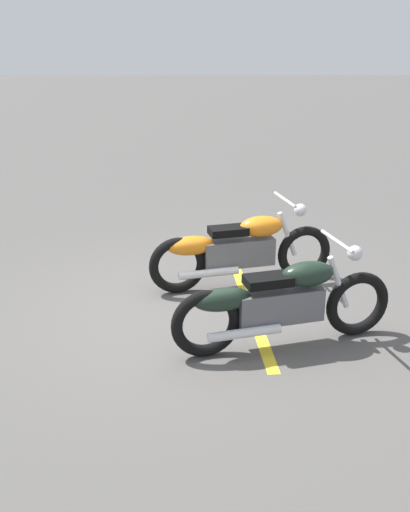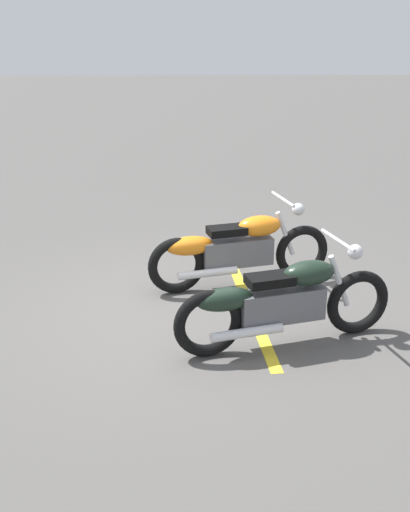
# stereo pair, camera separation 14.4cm
# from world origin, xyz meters

# --- Properties ---
(ground_plane) EXTENTS (60.00, 60.00, 0.00)m
(ground_plane) POSITION_xyz_m (0.00, 0.00, 0.00)
(ground_plane) COLOR #514F4C
(motorcycle_bright_foreground) EXTENTS (2.19, 0.81, 1.04)m
(motorcycle_bright_foreground) POSITION_xyz_m (-0.47, -0.71, 0.46)
(motorcycle_bright_foreground) COLOR black
(motorcycle_bright_foreground) RESTS_ON ground
(motorcycle_dark_foreground) EXTENTS (2.18, 0.83, 1.04)m
(motorcycle_dark_foreground) POSITION_xyz_m (-0.78, 0.74, 0.46)
(motorcycle_dark_foreground) COLOR black
(motorcycle_dark_foreground) RESTS_ON ground
(parking_stripe_near) EXTENTS (0.38, 3.20, 0.01)m
(parking_stripe_near) POSITION_xyz_m (-0.56, -0.32, 0.00)
(parking_stripe_near) COLOR yellow
(parking_stripe_near) RESTS_ON ground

